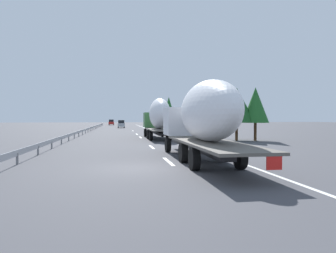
{
  "coord_description": "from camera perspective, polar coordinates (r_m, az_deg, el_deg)",
  "views": [
    {
      "loc": [
        -14.45,
        0.89,
        2.36
      ],
      "look_at": [
        15.55,
        -3.97,
        1.55
      ],
      "focal_mm": 32.76,
      "sensor_mm": 36.0,
      "label": 1
    }
  ],
  "objects": [
    {
      "name": "ground_plane",
      "position": [
        54.51,
        -8.26,
        -0.97
      ],
      "size": [
        260.0,
        260.0,
        0.0
      ],
      "primitive_type": "plane",
      "color": "#424247"
    },
    {
      "name": "lane_stripe_0",
      "position": [
        16.84,
        0.08,
        -6.51
      ],
      "size": [
        3.2,
        0.2,
        0.01
      ],
      "primitive_type": "cube",
      "color": "white",
      "rests_on": "ground_plane"
    },
    {
      "name": "lane_stripe_1",
      "position": [
        25.25,
        -3.05,
        -3.83
      ],
      "size": [
        3.2,
        0.2,
        0.01
      ],
      "primitive_type": "cube",
      "color": "white",
      "rests_on": "ground_plane"
    },
    {
      "name": "lane_stripe_2",
      "position": [
        38.08,
        -5.13,
        -2.03
      ],
      "size": [
        3.2,
        0.2,
        0.01
      ],
      "primitive_type": "cube",
      "color": "white",
      "rests_on": "ground_plane"
    },
    {
      "name": "lane_stripe_3",
      "position": [
        45.78,
        -5.82,
        -1.43
      ],
      "size": [
        3.2,
        0.2,
        0.01
      ],
      "primitive_type": "cube",
      "color": "white",
      "rests_on": "ground_plane"
    },
    {
      "name": "lane_stripe_4",
      "position": [
        57.99,
        -6.53,
        -0.81
      ],
      "size": [
        3.2,
        0.2,
        0.01
      ],
      "primitive_type": "cube",
      "color": "white",
      "rests_on": "ground_plane"
    },
    {
      "name": "lane_stripe_5",
      "position": [
        59.99,
        -6.62,
        -0.73
      ],
      "size": [
        3.2,
        0.2,
        0.01
      ],
      "primitive_type": "cube",
      "color": "white",
      "rests_on": "ground_plane"
    },
    {
      "name": "edge_line_right",
      "position": [
        59.84,
        -3.06,
        -0.73
      ],
      "size": [
        110.0,
        0.2,
        0.01
      ],
      "primitive_type": "cube",
      "color": "white",
      "rests_on": "ground_plane"
    },
    {
      "name": "truck_lead",
      "position": [
        34.97,
        -1.82,
        1.85
      ],
      "size": [
        12.31,
        2.55,
        4.57
      ],
      "color": "#387038",
      "rests_on": "ground_plane"
    },
    {
      "name": "truck_trailing",
      "position": [
        16.79,
        6.31,
        1.84
      ],
      "size": [
        14.11,
        2.55,
        4.27
      ],
      "color": "silver",
      "rests_on": "ground_plane"
    },
    {
      "name": "car_silver_hatch",
      "position": [
        77.55,
        -8.7,
        0.47
      ],
      "size": [
        4.57,
        1.73,
        1.91
      ],
      "color": "#ADB2B7",
      "rests_on": "ground_plane"
    },
    {
      "name": "car_red_compact",
      "position": [
        108.57,
        -10.5,
        0.77
      ],
      "size": [
        4.58,
        1.84,
        1.95
      ],
      "color": "red",
      "rests_on": "ground_plane"
    },
    {
      "name": "road_sign",
      "position": [
        51.45,
        -0.72,
        1.47
      ],
      "size": [
        0.1,
        0.9,
        3.35
      ],
      "color": "gray",
      "rests_on": "ground_plane"
    },
    {
      "name": "tree_0",
      "position": [
        33.63,
        15.96,
        3.84
      ],
      "size": [
        2.8,
        2.8,
        5.63
      ],
      "color": "#472D19",
      "rests_on": "ground_plane"
    },
    {
      "name": "tree_1",
      "position": [
        33.51,
        12.66,
        3.89
      ],
      "size": [
        3.9,
        3.9,
        5.62
      ],
      "color": "#472D19",
      "rests_on": "ground_plane"
    },
    {
      "name": "tree_2",
      "position": [
        73.9,
        0.16,
        3.23
      ],
      "size": [
        3.52,
        3.52,
        7.51
      ],
      "color": "#472D19",
      "rests_on": "ground_plane"
    },
    {
      "name": "guardrail_median",
      "position": [
        57.71,
        -14.28,
        -0.29
      ],
      "size": [
        94.0,
        0.1,
        0.76
      ],
      "color": "#9EA0A5",
      "rests_on": "ground_plane"
    }
  ]
}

